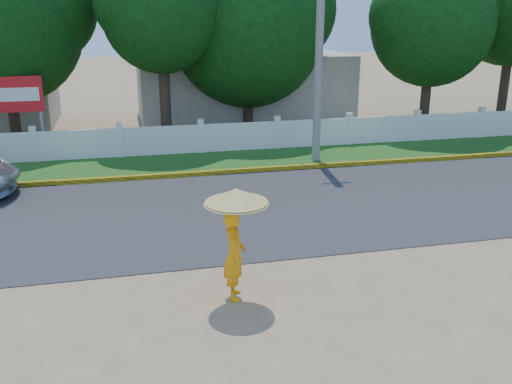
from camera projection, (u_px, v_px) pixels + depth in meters
ground at (279, 283)px, 11.49m from camera, size 120.00×120.00×0.00m
road at (235, 210)px, 15.65m from camera, size 60.00×7.00×0.02m
grass_verge at (207, 162)px, 20.52m from camera, size 60.00×3.50×0.03m
curb at (214, 173)px, 18.92m from camera, size 40.00×0.18×0.16m
fence at (201, 139)px, 21.70m from camera, size 40.00×0.10×1.10m
building_near at (241, 86)px, 28.33m from camera, size 10.00×6.00×3.20m
utility_pole at (319, 53)px, 19.58m from camera, size 0.28×0.28×7.62m
monk_with_parasol at (235, 228)px, 10.50m from camera, size 1.20×1.20×2.18m
billboard at (7, 99)px, 20.73m from camera, size 2.50×0.13×2.95m
tree_row at (306, 22)px, 24.21m from camera, size 40.62×7.61×9.05m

